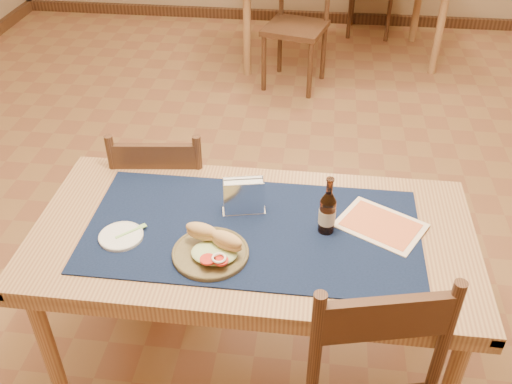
# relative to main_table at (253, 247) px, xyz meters

# --- Properties ---
(main_table) EXTENTS (1.60, 0.80, 0.75)m
(main_table) POSITION_rel_main_table_xyz_m (0.00, 0.00, 0.00)
(main_table) COLOR #AD8551
(main_table) RESTS_ON ground
(placemat) EXTENTS (1.20, 0.60, 0.01)m
(placemat) POSITION_rel_main_table_xyz_m (0.00, 0.00, 0.09)
(placemat) COLOR #101B3B
(placemat) RESTS_ON main_table
(baseboard) EXTENTS (6.00, 7.00, 0.10)m
(baseboard) POSITION_rel_main_table_xyz_m (0.00, 0.80, -0.62)
(baseboard) COLOR #4B2D1A
(baseboard) RESTS_ON ground
(chair_main_far) EXTENTS (0.46, 0.46, 0.90)m
(chair_main_far) POSITION_rel_main_table_xyz_m (-0.47, 0.50, -0.20)
(chair_main_far) COLOR #4B2D1A
(chair_main_far) RESTS_ON ground
(chair_back_near) EXTENTS (0.54, 0.54, 0.96)m
(chair_back_near) POSITION_rel_main_table_xyz_m (-0.00, 2.82, -0.17)
(chair_back_near) COLOR #4B2D1A
(chair_back_near) RESTS_ON ground
(sandwich_plate) EXTENTS (0.26, 0.26, 0.10)m
(sandwich_plate) POSITION_rel_main_table_xyz_m (-0.12, -0.15, 0.12)
(sandwich_plate) COLOR brown
(sandwich_plate) RESTS_ON placemat
(side_plate) EXTENTS (0.16, 0.16, 0.01)m
(side_plate) POSITION_rel_main_table_xyz_m (-0.46, -0.10, 0.10)
(side_plate) COLOR white
(side_plate) RESTS_ON placemat
(fork) EXTENTS (0.10, 0.09, 0.00)m
(fork) POSITION_rel_main_table_xyz_m (-0.42, -0.07, 0.10)
(fork) COLOR #95D273
(fork) RESTS_ON side_plate
(beer_bottle) EXTENTS (0.06, 0.06, 0.23)m
(beer_bottle) POSITION_rel_main_table_xyz_m (0.26, 0.03, 0.17)
(beer_bottle) COLOR #4B240D
(beer_bottle) RESTS_ON placemat
(napkin_holder) EXTENTS (0.17, 0.09, 0.14)m
(napkin_holder) POSITION_rel_main_table_xyz_m (-0.05, 0.10, 0.15)
(napkin_holder) COLOR white
(napkin_holder) RESTS_ON placemat
(menu_card) EXTENTS (0.36, 0.33, 0.01)m
(menu_card) POSITION_rel_main_table_xyz_m (0.46, 0.08, 0.09)
(menu_card) COLOR #F8DFBB
(menu_card) RESTS_ON placemat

